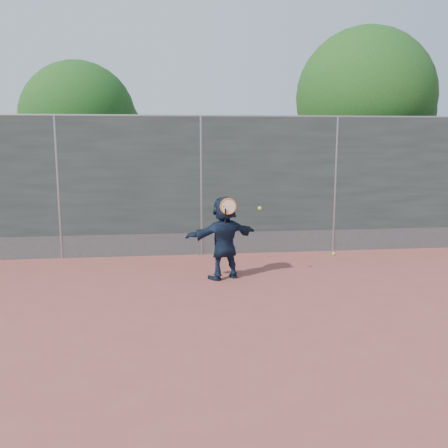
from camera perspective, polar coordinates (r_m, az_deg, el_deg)
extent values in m
plane|color=#9E4C42|center=(7.72, -0.54, -9.45)|extent=(80.00, 80.00, 0.00)
imported|color=#142139|center=(9.05, 0.00, -1.58)|extent=(1.47, 0.93, 1.51)
sphere|color=#ABE432|center=(11.22, 12.44, -3.34)|extent=(0.07, 0.07, 0.07)
cube|color=#38423D|center=(10.80, -2.62, 5.60)|extent=(20.00, 0.04, 2.50)
cube|color=slate|center=(11.01, -2.56, -2.21)|extent=(20.00, 0.03, 0.50)
cylinder|color=gray|center=(10.78, -2.67, 12.24)|extent=(20.00, 0.05, 0.05)
cylinder|color=gray|center=(11.01, -18.41, 3.88)|extent=(0.06, 0.06, 3.00)
cylinder|color=gray|center=(10.82, -2.61, 4.28)|extent=(0.06, 0.06, 3.00)
cylinder|color=gray|center=(11.44, 12.59, 4.36)|extent=(0.06, 0.06, 3.00)
torus|color=orange|center=(8.76, 0.48, 2.03)|extent=(0.29, 0.03, 0.29)
cylinder|color=beige|center=(8.76, 0.48, 2.03)|extent=(0.25, 0.01, 0.25)
cylinder|color=black|center=(8.80, 0.14, 0.76)|extent=(0.03, 0.13, 0.33)
sphere|color=#ABE432|center=(8.90, 4.11, 1.81)|extent=(0.07, 0.07, 0.07)
cylinder|color=#382314|center=(14.04, 15.37, 4.40)|extent=(0.28, 0.28, 2.60)
sphere|color=#23561C|center=(14.02, 15.81, 13.75)|extent=(3.60, 3.60, 3.60)
sphere|color=#23561C|center=(14.47, 18.13, 12.08)|extent=(2.52, 2.52, 2.52)
cylinder|color=#382314|center=(13.99, -15.92, 3.54)|extent=(0.28, 0.28, 2.20)
sphere|color=#23561C|center=(13.92, -16.30, 11.43)|extent=(3.00, 3.00, 3.00)
sphere|color=#23561C|center=(14.03, -13.65, 10.31)|extent=(2.10, 2.10, 2.10)
cone|color=#387226|center=(10.94, -1.20, -2.92)|extent=(0.03, 0.03, 0.26)
cone|color=#387226|center=(10.99, 0.35, -2.75)|extent=(0.03, 0.03, 0.30)
cone|color=#387226|center=(10.90, -3.02, -3.09)|extent=(0.03, 0.03, 0.22)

